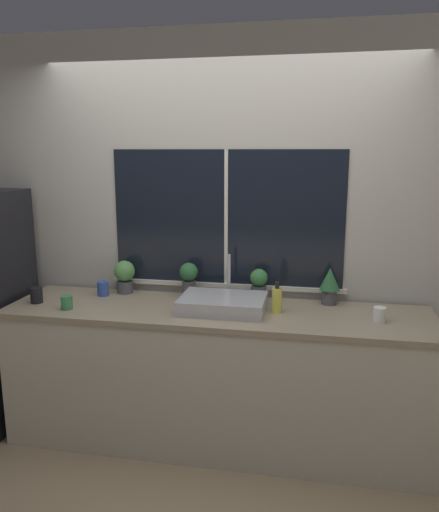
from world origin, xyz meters
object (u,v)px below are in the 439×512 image
(sink, at_px, (223,303))
(mug_blue, at_px, (103,289))
(potted_plant_far_left, at_px, (125,275))
(potted_plant_center_left, at_px, (189,277))
(potted_plant_far_right, at_px, (330,284))
(potted_plant_center_right, at_px, (259,284))
(mug_black, at_px, (36,295))
(mug_white, at_px, (379,315))
(soap_bottle, at_px, (277,300))
(mug_green, at_px, (67,302))

(sink, distance_m, mug_blue, 0.90)
(potted_plant_far_left, xyz_separation_m, mug_blue, (-0.13, -0.09, -0.08))
(potted_plant_center_left, relative_size, potted_plant_far_right, 0.97)
(sink, distance_m, potted_plant_center_right, 0.33)
(mug_black, distance_m, mug_blue, 0.44)
(potted_plant_far_left, bearing_deg, mug_white, -10.00)
(mug_black, height_order, mug_blue, mug_black)
(potted_plant_far_left, height_order, potted_plant_center_left, potted_plant_center_left)
(mug_blue, bearing_deg, soap_bottle, -6.63)
(potted_plant_far_right, bearing_deg, mug_green, -165.46)
(sink, xyz_separation_m, potted_plant_center_right, (0.20, 0.26, 0.07))
(sink, xyz_separation_m, potted_plant_far_left, (-0.76, 0.26, 0.09))
(potted_plant_center_left, xyz_separation_m, mug_black, (-0.96, -0.34, -0.08))
(soap_bottle, bearing_deg, mug_white, -6.18)
(potted_plant_center_left, bearing_deg, soap_bottle, -20.55)
(potted_plant_center_right, height_order, potted_plant_far_right, potted_plant_far_right)
(sink, height_order, potted_plant_far_right, sink)
(potted_plant_center_right, xyz_separation_m, mug_white, (0.75, -0.30, -0.07))
(soap_bottle, distance_m, mug_green, 1.33)
(potted_plant_far_left, distance_m, potted_plant_center_right, 0.96)
(potted_plant_center_right, bearing_deg, sink, -127.27)
(soap_bottle, height_order, mug_white, soap_bottle)
(potted_plant_center_right, xyz_separation_m, mug_green, (-1.18, -0.43, -0.07))
(sink, height_order, potted_plant_center_left, sink)
(potted_plant_center_right, bearing_deg, potted_plant_far_right, 0.00)
(potted_plant_center_left, relative_size, mug_green, 2.72)
(mug_white, relative_size, mug_blue, 0.91)
(mug_white, height_order, mug_blue, mug_blue)
(sink, bearing_deg, potted_plant_center_left, 137.91)
(mug_green, bearing_deg, potted_plant_center_left, 31.59)
(mug_black, distance_m, mug_green, 0.28)
(sink, distance_m, soap_bottle, 0.34)
(potted_plant_far_left, height_order, potted_plant_center_right, potted_plant_far_left)
(soap_bottle, bearing_deg, mug_blue, 173.37)
(potted_plant_center_left, relative_size, mug_white, 2.66)
(soap_bottle, bearing_deg, mug_black, -176.27)
(mug_black, bearing_deg, mug_blue, 34.12)
(potted_plant_far_left, distance_m, mug_black, 0.60)
(soap_bottle, xyz_separation_m, mug_green, (-1.32, -0.19, -0.04))
(potted_plant_far_left, xyz_separation_m, mug_green, (-0.23, -0.43, -0.09))
(mug_blue, bearing_deg, potted_plant_far_left, 36.28)
(mug_white, bearing_deg, potted_plant_center_right, 158.15)
(potted_plant_far_right, distance_m, mug_black, 1.94)
(potted_plant_center_left, distance_m, mug_white, 1.28)
(sink, bearing_deg, potted_plant_center_right, 52.73)
(potted_plant_center_right, distance_m, soap_bottle, 0.28)
(potted_plant_far_left, distance_m, potted_plant_far_right, 1.42)
(potted_plant_center_left, distance_m, potted_plant_far_right, 0.95)
(potted_plant_center_left, height_order, potted_plant_far_right, potted_plant_far_right)
(mug_white, bearing_deg, mug_blue, 173.52)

